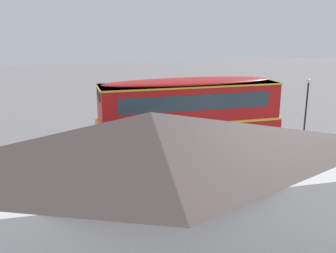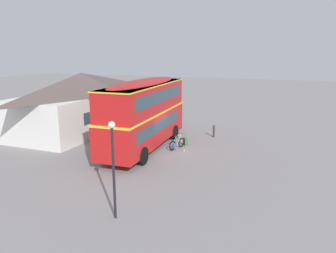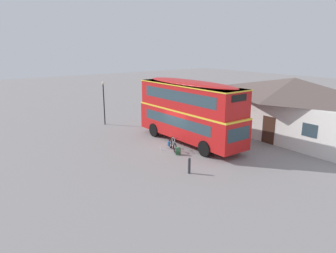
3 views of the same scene
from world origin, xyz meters
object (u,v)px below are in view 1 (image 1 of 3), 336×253
Objects in this scene: double_decker_bus at (189,118)px; kerb_bollard at (97,142)px; water_bottle_clear_plastic at (170,148)px; street_lamp at (307,102)px; backpack_on_ground at (148,149)px; touring_bicycle at (167,147)px.

double_decker_bus reaches higher than kerb_bollard.
water_bottle_clear_plastic is 0.05× the size of street_lamp.
backpack_on_ground is at bearing 152.77° from kerb_bollard.
touring_bicycle is at bearing 155.50° from kerb_bollard.
touring_bicycle is 1.69× the size of kerb_bollard.
backpack_on_ground is 0.14× the size of street_lamp.
touring_bicycle is at bearing 58.12° from water_bottle_clear_plastic.
double_decker_bus is at bearing 139.44° from kerb_bollard.
touring_bicycle is 1.13m from backpack_on_ground.
kerb_bollard is (2.90, -1.49, 0.20)m from backpack_on_ground.
backpack_on_ground is 0.59× the size of kerb_bollard.
kerb_bollard is (4.62, -3.95, -2.14)m from double_decker_bus.
kerb_bollard is at bearing -14.85° from water_bottle_clear_plastic.
water_bottle_clear_plastic is (0.24, -2.79, -2.54)m from double_decker_bus.
touring_bicycle reaches higher than backpack_on_ground.
double_decker_bus is 3.18m from touring_bicycle.
street_lamp reaches higher than backpack_on_ground.
double_decker_bus is 6.44m from kerb_bollard.
water_bottle_clear_plastic is 9.75m from street_lamp.
touring_bicycle is 4.37m from kerb_bollard.
backpack_on_ground is 2.58× the size of water_bottle_clear_plastic.
kerb_bollard reaches higher than water_bottle_clear_plastic.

